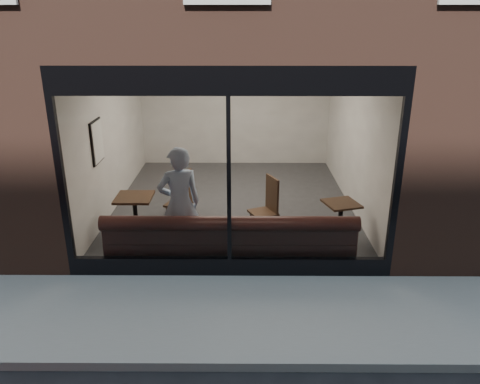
{
  "coord_description": "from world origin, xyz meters",
  "views": [
    {
      "loc": [
        0.2,
        -4.37,
        3.81
      ],
      "look_at": [
        0.16,
        2.4,
        1.26
      ],
      "focal_mm": 35.0,
      "sensor_mm": 36.0,
      "label": 1
    }
  ],
  "objects_px": {
    "cafe_chair_right": "(263,213)",
    "cafe_chair_left": "(179,204)",
    "banquette": "(230,250)",
    "cafe_table_left": "(134,197)",
    "cafe_table_right": "(341,204)",
    "person": "(180,204)"
  },
  "relations": [
    {
      "from": "cafe_chair_right",
      "to": "cafe_chair_left",
      "type": "bearing_deg",
      "value": -39.64
    },
    {
      "from": "banquette",
      "to": "cafe_table_left",
      "type": "xyz_separation_m",
      "value": [
        -1.77,
        1.04,
        0.52
      ]
    },
    {
      "from": "cafe_table_left",
      "to": "cafe_chair_left",
      "type": "bearing_deg",
      "value": 54.54
    },
    {
      "from": "cafe_table_right",
      "to": "cafe_chair_left",
      "type": "xyz_separation_m",
      "value": [
        -3.04,
        1.21,
        -0.5
      ]
    },
    {
      "from": "cafe_table_right",
      "to": "cafe_chair_right",
      "type": "bearing_deg",
      "value": 150.66
    },
    {
      "from": "banquette",
      "to": "cafe_table_left",
      "type": "relative_size",
      "value": 6.11
    },
    {
      "from": "person",
      "to": "cafe_table_left",
      "type": "bearing_deg",
      "value": -60.23
    },
    {
      "from": "banquette",
      "to": "cafe_chair_left",
      "type": "xyz_separation_m",
      "value": [
        -1.1,
        1.97,
        0.01
      ]
    },
    {
      "from": "person",
      "to": "cafe_table_right",
      "type": "distance_m",
      "value": 2.82
    },
    {
      "from": "person",
      "to": "cafe_chair_left",
      "type": "distance_m",
      "value": 1.93
    },
    {
      "from": "cafe_table_left",
      "to": "cafe_chair_left",
      "type": "xyz_separation_m",
      "value": [
        0.66,
        0.93,
        -0.5
      ]
    },
    {
      "from": "banquette",
      "to": "cafe_chair_left",
      "type": "relative_size",
      "value": 8.63
    },
    {
      "from": "cafe_table_right",
      "to": "cafe_chair_right",
      "type": "xyz_separation_m",
      "value": [
        -1.34,
        0.75,
        -0.5
      ]
    },
    {
      "from": "cafe_table_right",
      "to": "cafe_chair_left",
      "type": "height_order",
      "value": "cafe_table_right"
    },
    {
      "from": "banquette",
      "to": "cafe_chair_left",
      "type": "height_order",
      "value": "banquette"
    },
    {
      "from": "cafe_table_right",
      "to": "cafe_chair_left",
      "type": "bearing_deg",
      "value": 158.35
    },
    {
      "from": "person",
      "to": "cafe_chair_left",
      "type": "relative_size",
      "value": 4.13
    },
    {
      "from": "banquette",
      "to": "cafe_table_right",
      "type": "relative_size",
      "value": 7.17
    },
    {
      "from": "cafe_table_left",
      "to": "person",
      "type": "bearing_deg",
      "value": -41.77
    },
    {
      "from": "person",
      "to": "cafe_chair_right",
      "type": "distance_m",
      "value": 2.07
    },
    {
      "from": "banquette",
      "to": "cafe_chair_left",
      "type": "bearing_deg",
      "value": 119.22
    },
    {
      "from": "cafe_table_left",
      "to": "cafe_table_right",
      "type": "height_order",
      "value": "cafe_table_left"
    }
  ]
}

